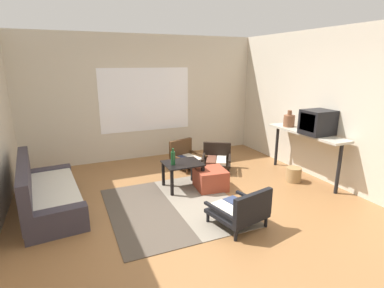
% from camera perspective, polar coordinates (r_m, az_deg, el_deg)
% --- Properties ---
extents(ground_plane, '(7.80, 7.80, 0.00)m').
position_cam_1_polar(ground_plane, '(4.40, 2.24, -13.44)').
color(ground_plane, olive).
extents(far_wall_with_window, '(5.60, 0.13, 2.70)m').
position_cam_1_polar(far_wall_with_window, '(6.78, -9.00, 8.70)').
color(far_wall_with_window, beige).
rests_on(far_wall_with_window, ground).
extents(side_wall_right, '(0.12, 6.60, 2.70)m').
position_cam_1_polar(side_wall_right, '(5.80, 25.59, 6.27)').
color(side_wall_right, beige).
rests_on(side_wall_right, ground).
extents(area_rug, '(1.90, 2.07, 0.01)m').
position_cam_1_polar(area_rug, '(4.63, -3.55, -11.83)').
color(area_rug, '#4C4238').
rests_on(area_rug, ground).
extents(couch, '(0.92, 1.94, 0.77)m').
position_cam_1_polar(couch, '(4.95, -26.13, -8.70)').
color(couch, '#38333D').
rests_on(couch, ground).
extents(coffee_table, '(0.64, 0.53, 0.46)m').
position_cam_1_polar(coffee_table, '(5.12, -1.81, -4.59)').
color(coffee_table, black).
rests_on(coffee_table, ground).
extents(armchair_by_window, '(0.70, 0.70, 0.56)m').
position_cam_1_polar(armchair_by_window, '(6.15, -1.18, -2.33)').
color(armchair_by_window, '#472D19').
rests_on(armchair_by_window, ground).
extents(armchair_striped_foreground, '(0.75, 0.75, 0.56)m').
position_cam_1_polar(armchair_striped_foreground, '(4.04, 9.41, -12.32)').
color(armchair_striped_foreground, black).
rests_on(armchair_striped_foreground, ground).
extents(armchair_corner, '(0.78, 0.78, 0.52)m').
position_cam_1_polar(armchair_corner, '(6.05, 4.72, -2.69)').
color(armchair_corner, black).
rests_on(armchair_corner, ground).
extents(ottoman_orange, '(0.55, 0.55, 0.35)m').
position_cam_1_polar(ottoman_orange, '(5.18, 3.56, -6.70)').
color(ottoman_orange, '#993D28').
rests_on(ottoman_orange, ground).
extents(console_shelf, '(0.40, 1.68, 0.89)m').
position_cam_1_polar(console_shelf, '(5.86, 20.96, 1.26)').
color(console_shelf, '#B2AD9E').
rests_on(console_shelf, ground).
extents(crt_television, '(0.49, 0.43, 0.43)m').
position_cam_1_polar(crt_television, '(5.63, 22.90, 3.84)').
color(crt_television, black).
rests_on(crt_television, console_shelf).
extents(clay_vase, '(0.21, 0.21, 0.32)m').
position_cam_1_polar(clay_vase, '(6.15, 18.08, 4.31)').
color(clay_vase, brown).
rests_on(clay_vase, console_shelf).
extents(glass_bottle, '(0.07, 0.07, 0.28)m').
position_cam_1_polar(glass_bottle, '(4.97, -3.65, -2.67)').
color(glass_bottle, '#194723').
rests_on(glass_bottle, coffee_table).
extents(wicker_basket, '(0.27, 0.27, 0.26)m').
position_cam_1_polar(wicker_basket, '(5.79, 18.85, -5.54)').
color(wicker_basket, '#9E7A4C').
rests_on(wicker_basket, ground).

